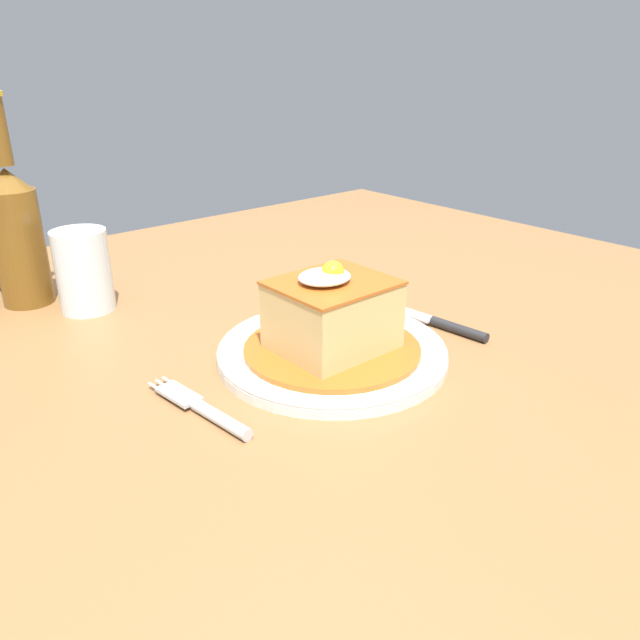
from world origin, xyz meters
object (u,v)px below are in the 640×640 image
(fork, at_px, (207,411))
(drinking_glass, at_px, (84,276))
(beer_bottle_amber, at_px, (16,230))
(knife, at_px, (442,324))
(main_plate, at_px, (332,352))

(fork, height_order, drinking_glass, drinking_glass)
(beer_bottle_amber, bearing_deg, fork, -85.92)
(fork, height_order, beer_bottle_amber, beer_bottle_amber)
(fork, relative_size, beer_bottle_amber, 0.53)
(beer_bottle_amber, height_order, drinking_glass, beer_bottle_amber)
(knife, relative_size, drinking_glass, 1.58)
(fork, relative_size, knife, 0.86)
(main_plate, relative_size, drinking_glass, 2.36)
(main_plate, bearing_deg, beer_bottle_amber, 116.29)
(knife, bearing_deg, main_plate, 170.88)
(main_plate, relative_size, beer_bottle_amber, 0.93)
(fork, bearing_deg, knife, -2.46)
(main_plate, distance_m, beer_bottle_amber, 0.44)
(main_plate, bearing_deg, fork, -176.08)
(fork, bearing_deg, beer_bottle_amber, 94.08)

